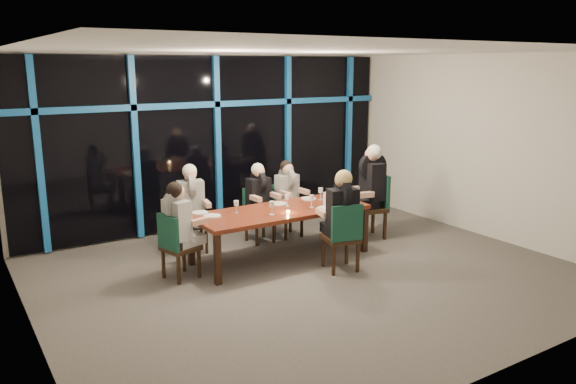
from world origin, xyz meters
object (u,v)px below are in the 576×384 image
at_px(diner_far_mid, 260,191).
at_px(diner_near_mid, 341,205).
at_px(chair_end_left, 175,243).
at_px(diner_far_right, 288,187).
at_px(chair_far_right, 285,207).
at_px(diner_end_left, 179,216).
at_px(dining_table, 281,214).
at_px(diner_end_right, 370,178).
at_px(water_pitcher, 327,199).
at_px(chair_far_mid, 257,211).
at_px(chair_end_right, 374,202).
at_px(chair_near_mid, 343,234).
at_px(diner_far_left, 191,195).
at_px(wine_bottle, 336,193).
at_px(chair_far_left, 191,218).

height_order(diner_far_mid, diner_near_mid, diner_near_mid).
bearing_deg(chair_end_left, diner_far_right, -84.48).
bearing_deg(chair_far_right, diner_end_left, -161.12).
height_order(dining_table, diner_end_right, diner_end_right).
distance_m(chair_end_left, water_pitcher, 2.37).
bearing_deg(diner_end_left, water_pitcher, -110.27).
relative_size(chair_far_right, diner_end_right, 0.85).
relative_size(diner_far_mid, diner_far_right, 1.01).
bearing_deg(diner_end_right, dining_table, -75.62).
bearing_deg(diner_end_right, diner_near_mid, -43.03).
distance_m(dining_table, diner_end_left, 1.57).
xyz_separation_m(chair_far_mid, diner_far_right, (0.55, -0.06, 0.35)).
height_order(chair_far_mid, chair_end_right, chair_end_right).
bearing_deg(dining_table, chair_near_mid, -65.00).
height_order(diner_far_left, diner_end_right, diner_end_right).
xyz_separation_m(dining_table, diner_far_right, (0.68, 0.87, 0.16)).
relative_size(chair_end_left, diner_end_right, 0.88).
xyz_separation_m(chair_end_right, wine_bottle, (-0.87, -0.11, 0.29)).
height_order(chair_far_mid, chair_far_right, chair_far_mid).
bearing_deg(chair_far_left, diner_far_left, -90.00).
bearing_deg(chair_end_right, diner_end_left, -78.08).
relative_size(diner_near_mid, water_pitcher, 4.72).
relative_size(dining_table, diner_far_mid, 3.03).
bearing_deg(water_pitcher, diner_end_right, 33.90).
bearing_deg(diner_far_right, chair_end_left, -162.98).
xyz_separation_m(chair_near_mid, diner_near_mid, (0.02, 0.08, 0.39)).
bearing_deg(chair_end_left, dining_table, -105.50).
xyz_separation_m(diner_end_left, wine_bottle, (2.55, -0.07, 0.01)).
xyz_separation_m(dining_table, diner_far_mid, (0.13, 0.86, 0.16)).
xyz_separation_m(diner_far_right, diner_near_mid, (-0.23, -1.73, 0.10)).
distance_m(dining_table, wine_bottle, 1.02).
relative_size(chair_far_mid, diner_end_right, 0.85).
relative_size(chair_far_left, chair_far_mid, 1.05).
height_order(dining_table, chair_far_mid, chair_far_mid).
relative_size(diner_end_left, diner_end_right, 0.86).
xyz_separation_m(diner_far_left, wine_bottle, (1.98, -1.02, -0.01)).
relative_size(chair_far_left, chair_end_left, 1.02).
bearing_deg(diner_end_right, chair_far_left, -98.11).
bearing_deg(diner_near_mid, diner_end_left, -10.68).
relative_size(diner_end_left, diner_near_mid, 0.93).
distance_m(chair_far_right, wine_bottle, 1.10).
bearing_deg(diner_far_right, diner_near_mid, -100.66).
bearing_deg(chair_far_left, dining_table, -36.83).
bearing_deg(chair_far_right, diner_far_right, -90.00).
bearing_deg(diner_end_right, diner_far_left, -96.57).
bearing_deg(chair_near_mid, chair_end_right, -131.38).
relative_size(chair_far_mid, wine_bottle, 2.57).
xyz_separation_m(dining_table, diner_far_left, (-0.98, 0.99, 0.21)).
bearing_deg(chair_far_left, chair_far_right, 6.84).
bearing_deg(diner_far_left, chair_far_left, 90.00).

